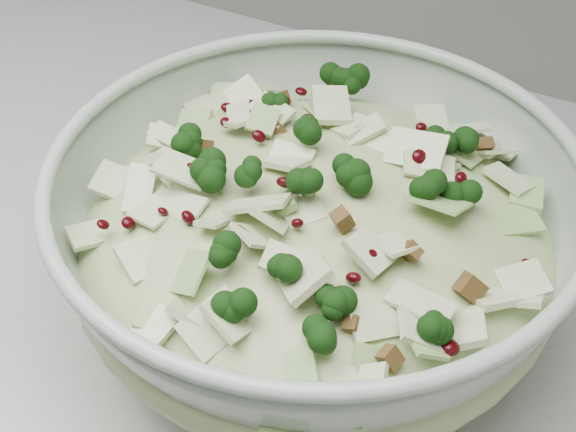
% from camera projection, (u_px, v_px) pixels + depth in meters
% --- Properties ---
extents(counter, '(3.60, 0.60, 0.90)m').
position_uv_depth(counter, '(169.00, 425.00, 1.04)').
color(counter, '#AFAFAA').
rests_on(counter, floor).
extents(mixing_bowl, '(0.43, 0.43, 0.14)m').
position_uv_depth(mixing_bowl, '(315.00, 242.00, 0.54)').
color(mixing_bowl, '#A0B0A2').
rests_on(mixing_bowl, counter).
extents(salad, '(0.35, 0.35, 0.14)m').
position_uv_depth(salad, '(316.00, 217.00, 0.52)').
color(salad, '#A9B57C').
rests_on(salad, mixing_bowl).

